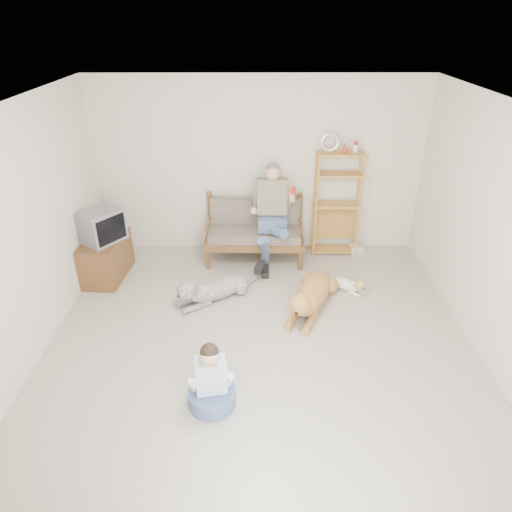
{
  "coord_description": "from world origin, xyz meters",
  "views": [
    {
      "loc": [
        -0.07,
        -4.0,
        3.48
      ],
      "look_at": [
        -0.05,
        1.0,
        0.76
      ],
      "focal_mm": 32.0,
      "sensor_mm": 36.0,
      "label": 1
    }
  ],
  "objects_px": {
    "loveseat": "(255,230)",
    "golden_retriever": "(311,296)",
    "tv_stand": "(106,258)",
    "etagere": "(337,203)"
  },
  "relations": [
    {
      "from": "loveseat",
      "to": "golden_retriever",
      "type": "bearing_deg",
      "value": -60.93
    },
    {
      "from": "tv_stand",
      "to": "golden_retriever",
      "type": "height_order",
      "value": "tv_stand"
    },
    {
      "from": "tv_stand",
      "to": "golden_retriever",
      "type": "distance_m",
      "value": 3.01
    },
    {
      "from": "golden_retriever",
      "to": "tv_stand",
      "type": "bearing_deg",
      "value": -172.71
    },
    {
      "from": "etagere",
      "to": "golden_retriever",
      "type": "relative_size",
      "value": 1.3
    },
    {
      "from": "tv_stand",
      "to": "golden_retriever",
      "type": "bearing_deg",
      "value": -10.6
    },
    {
      "from": "etagere",
      "to": "golden_retriever",
      "type": "distance_m",
      "value": 1.8
    },
    {
      "from": "etagere",
      "to": "tv_stand",
      "type": "relative_size",
      "value": 2.04
    },
    {
      "from": "loveseat",
      "to": "etagere",
      "type": "relative_size",
      "value": 0.79
    },
    {
      "from": "loveseat",
      "to": "etagere",
      "type": "distance_m",
      "value": 1.33
    }
  ]
}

